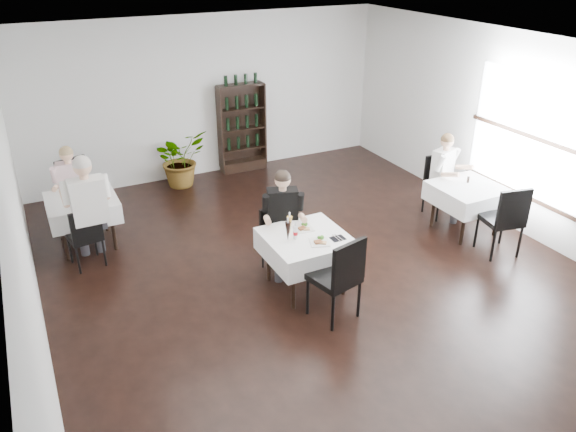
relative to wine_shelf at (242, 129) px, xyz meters
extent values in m
plane|color=black|center=(-0.60, -4.31, -0.85)|extent=(9.00, 9.00, 0.00)
plane|color=white|center=(-0.60, -4.31, 2.15)|extent=(9.00, 9.00, 0.00)
plane|color=white|center=(-0.60, 0.19, 0.65)|extent=(7.00, 0.00, 7.00)
plane|color=white|center=(-4.10, -4.31, 0.65)|extent=(0.00, 9.00, 9.00)
plane|color=white|center=(2.90, -4.31, 0.65)|extent=(0.00, 9.00, 9.00)
cube|color=white|center=(2.88, -4.31, 0.70)|extent=(0.03, 2.20, 1.80)
cube|color=black|center=(2.86, -4.31, -0.22)|extent=(0.05, 2.30, 0.06)
cube|color=black|center=(0.00, 0.01, -0.75)|extent=(0.90, 0.28, 0.20)
cylinder|color=black|center=(-1.27, -4.68, -0.49)|extent=(0.06, 0.06, 0.71)
cylinder|color=black|center=(-1.27, -3.95, -0.49)|extent=(0.06, 0.06, 0.71)
cylinder|color=black|center=(-0.53, -4.68, -0.49)|extent=(0.06, 0.06, 0.71)
cylinder|color=black|center=(-0.53, -3.95, -0.49)|extent=(0.06, 0.06, 0.71)
cube|color=black|center=(-0.90, -4.31, -0.12)|extent=(0.85, 0.85, 0.04)
cube|color=white|center=(-0.90, -4.31, -0.23)|extent=(1.03, 1.03, 0.30)
cylinder|color=black|center=(-3.64, -2.15, -0.49)|extent=(0.06, 0.06, 0.71)
cylinder|color=black|center=(-3.64, -1.47, -0.49)|extent=(0.06, 0.06, 0.71)
cylinder|color=black|center=(-2.96, -2.15, -0.49)|extent=(0.06, 0.06, 0.71)
cylinder|color=black|center=(-2.96, -1.47, -0.49)|extent=(0.06, 0.06, 0.71)
cube|color=black|center=(-3.30, -1.81, -0.12)|extent=(0.80, 0.80, 0.04)
cube|color=white|center=(-3.30, -1.81, -0.23)|extent=(0.98, 0.98, 0.30)
cylinder|color=black|center=(1.76, -4.35, -0.49)|extent=(0.06, 0.06, 0.71)
cylinder|color=black|center=(1.76, -3.67, -0.49)|extent=(0.06, 0.06, 0.71)
cylinder|color=black|center=(2.44, -4.35, -0.49)|extent=(0.06, 0.06, 0.71)
cylinder|color=black|center=(2.44, -3.67, -0.49)|extent=(0.06, 0.06, 0.71)
cube|color=black|center=(2.10, -4.01, -0.12)|extent=(0.80, 0.80, 0.04)
cube|color=white|center=(2.10, -4.01, -0.23)|extent=(0.98, 0.98, 0.30)
imported|color=#22551D|center=(-1.34, -0.21, -0.32)|extent=(1.18, 1.11, 1.05)
cylinder|color=black|center=(-1.08, -3.95, -0.64)|extent=(0.03, 0.03, 0.41)
cylinder|color=black|center=(-1.20, -3.61, -0.64)|extent=(0.03, 0.03, 0.41)
cylinder|color=black|center=(-0.75, -3.83, -0.64)|extent=(0.03, 0.03, 0.41)
cylinder|color=black|center=(-0.86, -3.49, -0.64)|extent=(0.03, 0.03, 0.41)
cube|color=black|center=(-0.97, -3.72, -0.41)|extent=(0.52, 0.52, 0.06)
cube|color=black|center=(-1.03, -3.54, -0.17)|extent=(0.40, 0.18, 0.45)
cylinder|color=black|center=(-0.73, -4.75, -0.59)|extent=(0.04, 0.04, 0.51)
cylinder|color=black|center=(-0.63, -5.18, -0.59)|extent=(0.04, 0.04, 0.51)
cylinder|color=black|center=(-1.16, -4.86, -0.59)|extent=(0.04, 0.04, 0.51)
cylinder|color=black|center=(-1.06, -5.28, -0.59)|extent=(0.04, 0.04, 0.51)
cube|color=black|center=(-0.89, -5.02, -0.31)|extent=(0.61, 0.61, 0.08)
cube|color=black|center=(-0.84, -5.24, -0.01)|extent=(0.50, 0.17, 0.55)
cylinder|color=black|center=(-3.35, -1.41, -0.60)|extent=(0.04, 0.04, 0.50)
cylinder|color=black|center=(-3.49, -1.00, -0.60)|extent=(0.04, 0.04, 0.50)
cylinder|color=black|center=(-2.94, -1.26, -0.60)|extent=(0.04, 0.04, 0.50)
cylinder|color=black|center=(-3.09, -0.86, -0.60)|extent=(0.04, 0.04, 0.50)
cube|color=black|center=(-3.22, -1.13, -0.32)|extent=(0.64, 0.64, 0.08)
cube|color=black|center=(-3.29, -0.92, -0.02)|extent=(0.49, 0.22, 0.54)
cylinder|color=black|center=(-3.24, -2.21, -0.64)|extent=(0.03, 0.03, 0.42)
cylinder|color=black|center=(-3.18, -2.57, -0.64)|extent=(0.03, 0.03, 0.42)
cylinder|color=black|center=(-3.60, -2.27, -0.64)|extent=(0.03, 0.03, 0.42)
cylinder|color=black|center=(-3.54, -2.63, -0.64)|extent=(0.03, 0.03, 0.42)
cube|color=black|center=(-3.39, -2.42, -0.40)|extent=(0.48, 0.48, 0.06)
cube|color=black|center=(-3.36, -2.61, -0.15)|extent=(0.42, 0.11, 0.46)
cylinder|color=black|center=(1.94, -3.57, -0.62)|extent=(0.04, 0.04, 0.45)
cylinder|color=black|center=(1.97, -3.18, -0.62)|extent=(0.04, 0.04, 0.45)
cylinder|color=black|center=(2.34, -3.60, -0.62)|extent=(0.04, 0.04, 0.45)
cylinder|color=black|center=(2.36, -3.21, -0.62)|extent=(0.04, 0.04, 0.45)
cube|color=black|center=(2.15, -3.39, -0.36)|extent=(0.48, 0.48, 0.07)
cube|color=black|center=(2.17, -3.18, -0.10)|extent=(0.46, 0.08, 0.49)
cylinder|color=black|center=(2.32, -4.59, -0.60)|extent=(0.04, 0.04, 0.50)
cylinder|color=black|center=(2.23, -5.01, -0.60)|extent=(0.04, 0.04, 0.50)
cylinder|color=black|center=(1.89, -4.50, -0.60)|extent=(0.04, 0.04, 0.50)
cylinder|color=black|center=(1.81, -4.93, -0.60)|extent=(0.04, 0.04, 0.50)
cube|color=black|center=(2.06, -4.76, -0.31)|extent=(0.59, 0.59, 0.08)
cube|color=black|center=(2.02, -4.98, -0.02)|extent=(0.50, 0.15, 0.54)
cube|color=#3A3A41|center=(-1.09, -3.85, -0.28)|extent=(0.28, 0.45, 0.14)
cylinder|color=#3A3A41|center=(-1.16, -4.03, -0.60)|extent=(0.11, 0.11, 0.50)
cube|color=#3A3A41|center=(-0.90, -3.92, -0.28)|extent=(0.28, 0.45, 0.14)
cylinder|color=#3A3A41|center=(-0.96, -4.09, -0.60)|extent=(0.11, 0.11, 0.50)
cube|color=black|center=(-0.94, -3.71, 0.06)|extent=(0.46, 0.35, 0.56)
cylinder|color=#D7A686|center=(-1.25, -3.89, 0.04)|extent=(0.18, 0.33, 0.16)
cylinder|color=#D7A686|center=(-0.80, -4.04, 0.04)|extent=(0.18, 0.33, 0.16)
sphere|color=#D7A686|center=(-0.94, -3.72, 0.49)|extent=(0.21, 0.21, 0.21)
sphere|color=black|center=(-0.94, -3.72, 0.52)|extent=(0.21, 0.21, 0.21)
cube|color=#3A3A41|center=(-3.47, -1.38, -0.30)|extent=(0.19, 0.42, 0.14)
cylinder|color=#3A3A41|center=(-3.49, -1.55, -0.61)|extent=(0.11, 0.11, 0.47)
cube|color=#3A3A41|center=(-3.28, -1.41, -0.30)|extent=(0.19, 0.42, 0.14)
cylinder|color=#3A3A41|center=(-3.30, -1.58, -0.61)|extent=(0.11, 0.11, 0.47)
cube|color=beige|center=(-3.34, -1.21, 0.01)|extent=(0.41, 0.27, 0.53)
cylinder|color=#D7A686|center=(-3.60, -1.44, 0.00)|extent=(0.12, 0.31, 0.15)
cylinder|color=#D7A686|center=(-3.16, -1.51, 0.00)|extent=(0.12, 0.31, 0.15)
sphere|color=#D7A686|center=(-3.35, -1.23, 0.42)|extent=(0.20, 0.20, 0.20)
sphere|color=olive|center=(-3.35, -1.23, 0.45)|extent=(0.20, 0.20, 0.20)
cube|color=#3A3A41|center=(-3.16, -2.32, -0.21)|extent=(0.17, 0.48, 0.16)
cylinder|color=#3A3A41|center=(-3.16, -2.11, -0.57)|extent=(0.13, 0.13, 0.56)
cube|color=#3A3A41|center=(-3.39, -2.32, -0.21)|extent=(0.17, 0.48, 0.16)
cylinder|color=#3A3A41|center=(-3.39, -2.11, -0.57)|extent=(0.13, 0.13, 0.56)
cube|color=white|center=(-3.27, -2.54, 0.17)|extent=(0.46, 0.26, 0.63)
cylinder|color=#D7A686|center=(-3.01, -2.22, 0.15)|extent=(0.10, 0.36, 0.18)
cylinder|color=#D7A686|center=(-3.54, -2.23, 0.15)|extent=(0.10, 0.36, 0.18)
sphere|color=#D7A686|center=(-3.27, -2.51, 0.65)|extent=(0.24, 0.24, 0.24)
sphere|color=beige|center=(-3.27, -2.51, 0.69)|extent=(0.24, 0.24, 0.24)
cube|color=#3A3A41|center=(2.10, -3.57, -0.29)|extent=(0.27, 0.44, 0.14)
cylinder|color=#3A3A41|center=(2.16, -3.74, -0.61)|extent=(0.11, 0.11, 0.48)
cube|color=#3A3A41|center=(2.29, -3.51, -0.29)|extent=(0.27, 0.44, 0.14)
cylinder|color=#3A3A41|center=(2.34, -3.68, -0.61)|extent=(0.11, 0.11, 0.48)
cube|color=white|center=(2.13, -3.36, 0.03)|extent=(0.44, 0.33, 0.54)
cylinder|color=#D7A686|center=(2.00, -3.69, 0.01)|extent=(0.17, 0.32, 0.15)
cylinder|color=#D7A686|center=(2.43, -3.54, 0.01)|extent=(0.17, 0.32, 0.15)
sphere|color=#D7A686|center=(2.14, -3.38, 0.45)|extent=(0.21, 0.21, 0.21)
sphere|color=brown|center=(2.14, -3.38, 0.47)|extent=(0.21, 0.21, 0.21)
cube|color=white|center=(-0.84, -4.13, -0.07)|extent=(0.25, 0.25, 0.02)
cube|color=#572C18|center=(-0.87, -4.15, -0.05)|extent=(0.10, 0.08, 0.02)
sphere|color=#377A20|center=(-0.79, -4.09, -0.03)|extent=(0.06, 0.06, 0.06)
cube|color=#976C44|center=(-0.83, -4.19, -0.05)|extent=(0.10, 0.09, 0.02)
cube|color=white|center=(-0.84, -4.55, -0.07)|extent=(0.30, 0.30, 0.02)
cube|color=#572C18|center=(-0.86, -4.57, -0.05)|extent=(0.10, 0.09, 0.02)
sphere|color=#377A20|center=(-0.78, -4.51, -0.03)|extent=(0.06, 0.06, 0.06)
cube|color=#976C44|center=(-0.82, -4.61, -0.05)|extent=(0.11, 0.10, 0.02)
cone|color=black|center=(-1.17, -4.33, 0.05)|extent=(0.08, 0.08, 0.26)
cylinder|color=silver|center=(-1.17, -4.33, 0.22)|extent=(0.02, 0.02, 0.07)
cone|color=#B5862E|center=(-1.07, -4.18, 0.05)|extent=(0.07, 0.07, 0.25)
cylinder|color=silver|center=(-1.07, -4.18, 0.21)|extent=(0.02, 0.02, 0.06)
cylinder|color=silver|center=(-1.05, -4.32, 0.02)|extent=(0.06, 0.06, 0.18)
cylinder|color=#A50911|center=(-1.05, -4.32, 0.00)|extent=(0.06, 0.06, 0.05)
cylinder|color=silver|center=(-1.05, -4.32, 0.13)|extent=(0.02, 0.02, 0.05)
cube|color=black|center=(-0.57, -4.56, -0.07)|extent=(0.18, 0.14, 0.01)
cylinder|color=silver|center=(-0.59, -4.56, -0.06)|extent=(0.01, 0.20, 0.01)
cylinder|color=silver|center=(-0.55, -4.56, -0.06)|extent=(0.02, 0.20, 0.01)
cylinder|color=black|center=(2.18, -3.90, -0.03)|extent=(0.04, 0.04, 0.10)
camera|label=1|loc=(-3.93, -9.85, 3.33)|focal=35.00mm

